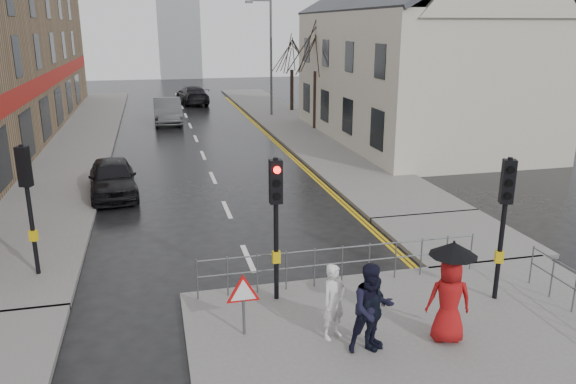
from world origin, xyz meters
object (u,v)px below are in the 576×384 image
pedestrian_a (334,302)px  pedestrian_d (373,312)px  pedestrian_with_umbrella (450,289)px  car_parked (113,178)px  car_mid (168,111)px  pedestrian_b (372,308)px

pedestrian_a → pedestrian_d: pedestrian_a is taller
pedestrian_a → pedestrian_with_umbrella: bearing=-42.6°
car_parked → car_mid: 16.76m
pedestrian_b → car_parked: 13.76m
pedestrian_d → car_parked: pedestrian_d is taller
car_parked → car_mid: car_mid is taller
pedestrian_d → car_mid: pedestrian_d is taller
pedestrian_a → pedestrian_d: size_ratio=1.04×
pedestrian_with_umbrella → car_mid: size_ratio=0.42×
pedestrian_with_umbrella → car_parked: bearing=119.6°
pedestrian_d → pedestrian_with_umbrella: bearing=-41.6°
pedestrian_d → car_mid: (-2.94, 29.06, -0.08)m
car_mid → pedestrian_d: bearing=-84.6°
pedestrian_a → pedestrian_b: pedestrian_b is taller
car_parked → pedestrian_d: bearing=-71.2°
pedestrian_with_umbrella → pedestrian_d: size_ratio=1.39×
pedestrian_a → car_parked: pedestrian_a is taller
pedestrian_b → pedestrian_a: bearing=130.9°
pedestrian_a → pedestrian_with_umbrella: 2.32m
pedestrian_with_umbrella → pedestrian_d: bearing=176.5°
pedestrian_b → pedestrian_d: size_ratio=1.18×
pedestrian_d → car_parked: 13.70m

